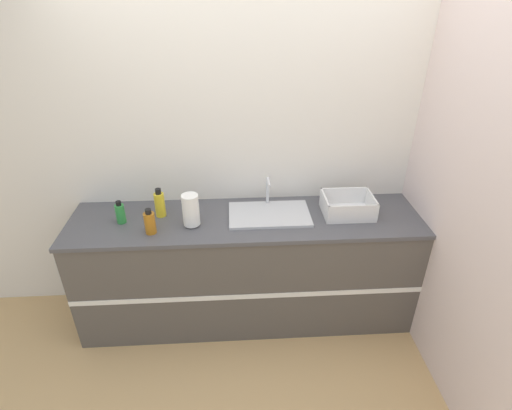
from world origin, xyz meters
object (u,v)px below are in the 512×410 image
Objects in this scene: dish_rack at (348,207)px; bottle_amber at (150,222)px; bottle_green at (120,213)px; bottle_yellow at (160,204)px; paper_towel_roll at (191,210)px; sink at (269,213)px.

bottle_amber reaches higher than dish_rack.
bottle_green is at bearing -179.15° from dish_rack.
bottle_yellow is 0.22m from bottle_amber.
paper_towel_roll is at bearing -7.83° from bottle_green.
bottle_yellow is at bearing 148.18° from paper_towel_roll.
paper_towel_roll is at bearing -175.28° from dish_rack.
bottle_green is (-1.60, -0.02, 0.02)m from dish_rack.
dish_rack is at bearing -0.91° from sink.
paper_towel_roll is at bearing 15.99° from bottle_amber.
dish_rack is 1.60m from bottle_green.
dish_rack is (0.57, -0.01, 0.03)m from sink.
bottle_amber is (-0.81, -0.18, 0.06)m from sink.
bottle_yellow reaches higher than dish_rack.
bottle_amber is at bearing -167.69° from sink.
bottle_amber is at bearing -32.46° from bottle_green.
bottle_amber is at bearing -173.04° from dish_rack.
sink is 0.57m from dish_rack.
bottle_amber is (-0.03, -0.22, -0.01)m from bottle_yellow.
bottle_amber is 1.08× the size of bottle_green.
sink reaches higher than bottle_amber.
paper_towel_roll is 1.40× the size of bottle_green.
paper_towel_roll is (-0.54, -0.10, 0.10)m from sink.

